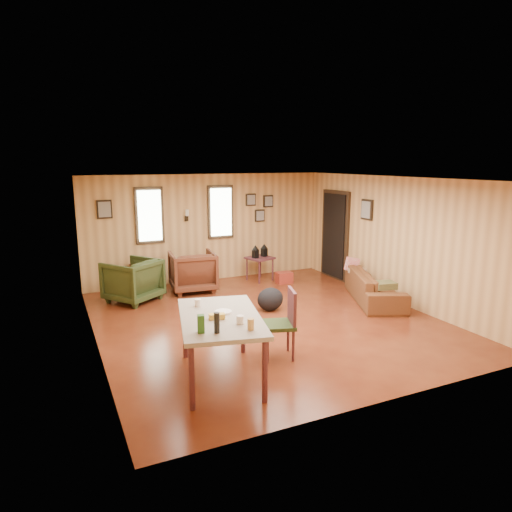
{
  "coord_description": "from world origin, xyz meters",
  "views": [
    {
      "loc": [
        -3.27,
        -6.69,
        2.69
      ],
      "look_at": [
        0.0,
        0.4,
        1.05
      ],
      "focal_mm": 32.0,
      "sensor_mm": 36.0,
      "label": 1
    }
  ],
  "objects_px": {
    "recliner_green": "(133,278)",
    "side_table": "(260,256)",
    "dining_table": "(220,322)",
    "recliner_brown": "(193,269)",
    "end_table": "(145,272)",
    "sofa": "(375,282)"
  },
  "relations": [
    {
      "from": "recliner_brown",
      "to": "side_table",
      "type": "height_order",
      "value": "recliner_brown"
    },
    {
      "from": "sofa",
      "to": "dining_table",
      "type": "xyz_separation_m",
      "value": [
        -3.85,
        -1.78,
        0.37
      ]
    },
    {
      "from": "sofa",
      "to": "recliner_green",
      "type": "xyz_separation_m",
      "value": [
        -4.27,
        1.96,
        0.08
      ]
    },
    {
      "from": "sofa",
      "to": "recliner_green",
      "type": "height_order",
      "value": "recliner_green"
    },
    {
      "from": "dining_table",
      "to": "end_table",
      "type": "bearing_deg",
      "value": 103.57
    },
    {
      "from": "side_table",
      "to": "recliner_brown",
      "type": "bearing_deg",
      "value": -173.36
    },
    {
      "from": "sofa",
      "to": "end_table",
      "type": "relative_size",
      "value": 2.86
    },
    {
      "from": "recliner_brown",
      "to": "end_table",
      "type": "xyz_separation_m",
      "value": [
        -0.89,
        0.48,
        -0.08
      ]
    },
    {
      "from": "sofa",
      "to": "recliner_green",
      "type": "distance_m",
      "value": 4.7
    },
    {
      "from": "end_table",
      "to": "side_table",
      "type": "height_order",
      "value": "side_table"
    },
    {
      "from": "recliner_green",
      "to": "side_table",
      "type": "height_order",
      "value": "recliner_green"
    },
    {
      "from": "end_table",
      "to": "sofa",
      "type": "bearing_deg",
      "value": -34.14
    },
    {
      "from": "recliner_brown",
      "to": "recliner_green",
      "type": "xyz_separation_m",
      "value": [
        -1.26,
        -0.2,
        -0.01
      ]
    },
    {
      "from": "recliner_green",
      "to": "side_table",
      "type": "xyz_separation_m",
      "value": [
        2.9,
        0.39,
        0.11
      ]
    },
    {
      "from": "recliner_green",
      "to": "dining_table",
      "type": "height_order",
      "value": "dining_table"
    },
    {
      "from": "sofa",
      "to": "end_table",
      "type": "distance_m",
      "value": 4.71
    },
    {
      "from": "end_table",
      "to": "dining_table",
      "type": "distance_m",
      "value": 4.44
    },
    {
      "from": "sofa",
      "to": "side_table",
      "type": "distance_m",
      "value": 2.73
    },
    {
      "from": "recliner_green",
      "to": "dining_table",
      "type": "xyz_separation_m",
      "value": [
        0.42,
        -3.74,
        0.29
      ]
    },
    {
      "from": "recliner_green",
      "to": "recliner_brown",
      "type": "bearing_deg",
      "value": 152.81
    },
    {
      "from": "sofa",
      "to": "recliner_brown",
      "type": "bearing_deg",
      "value": 78.26
    },
    {
      "from": "side_table",
      "to": "recliner_green",
      "type": "bearing_deg",
      "value": -172.39
    }
  ]
}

